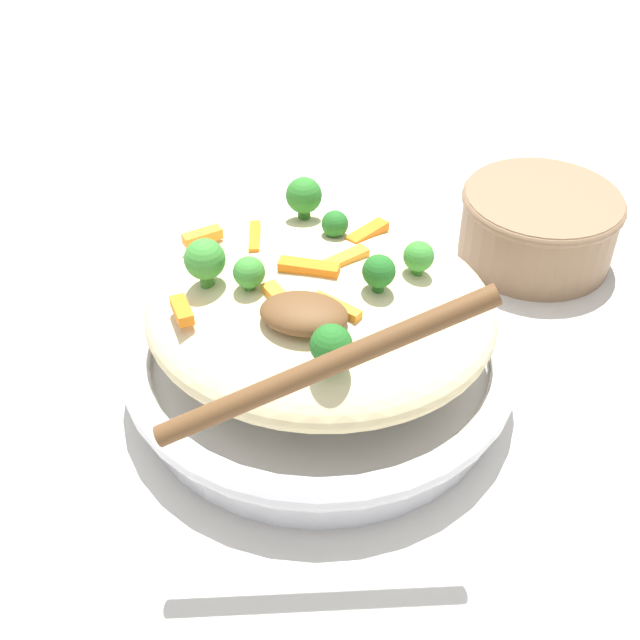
% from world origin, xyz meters
% --- Properties ---
extents(ground_plane, '(2.40, 2.40, 0.00)m').
position_xyz_m(ground_plane, '(0.00, 0.00, 0.00)').
color(ground_plane, beige).
extents(serving_bowl, '(0.28, 0.28, 0.05)m').
position_xyz_m(serving_bowl, '(0.00, 0.00, 0.03)').
color(serving_bowl, silver).
rests_on(serving_bowl, ground_plane).
extents(pasta_mound, '(0.24, 0.23, 0.06)m').
position_xyz_m(pasta_mound, '(0.00, 0.00, 0.07)').
color(pasta_mound, beige).
rests_on(pasta_mound, serving_bowl).
extents(carrot_piece_0, '(0.03, 0.04, 0.01)m').
position_xyz_m(carrot_piece_0, '(0.02, 0.06, 0.10)').
color(carrot_piece_0, orange).
rests_on(carrot_piece_0, pasta_mound).
extents(carrot_piece_1, '(0.03, 0.03, 0.01)m').
position_xyz_m(carrot_piece_1, '(0.01, 0.02, 0.10)').
color(carrot_piece_1, orange).
rests_on(carrot_piece_1, pasta_mound).
extents(carrot_piece_2, '(0.03, 0.03, 0.01)m').
position_xyz_m(carrot_piece_2, '(-0.02, -0.04, 0.10)').
color(carrot_piece_2, orange).
rests_on(carrot_piece_2, pasta_mound).
extents(carrot_piece_3, '(0.04, 0.01, 0.01)m').
position_xyz_m(carrot_piece_3, '(-0.01, 0.00, 0.11)').
color(carrot_piece_3, orange).
rests_on(carrot_piece_3, pasta_mound).
extents(carrot_piece_4, '(0.03, 0.03, 0.01)m').
position_xyz_m(carrot_piece_4, '(-0.09, 0.03, 0.10)').
color(carrot_piece_4, orange).
rests_on(carrot_piece_4, pasta_mound).
extents(carrot_piece_5, '(0.03, 0.02, 0.01)m').
position_xyz_m(carrot_piece_5, '(0.02, -0.03, 0.10)').
color(carrot_piece_5, orange).
rests_on(carrot_piece_5, pasta_mound).
extents(carrot_piece_6, '(0.02, 0.03, 0.01)m').
position_xyz_m(carrot_piece_6, '(-0.08, -0.05, 0.10)').
color(carrot_piece_6, orange).
rests_on(carrot_piece_6, pasta_mound).
extents(carrot_piece_7, '(0.02, 0.04, 0.01)m').
position_xyz_m(carrot_piece_7, '(-0.06, 0.04, 0.10)').
color(carrot_piece_7, orange).
rests_on(carrot_piece_7, pasta_mound).
extents(broccoli_floret_0, '(0.02, 0.02, 0.03)m').
position_xyz_m(broccoli_floret_0, '(0.04, -0.01, 0.12)').
color(broccoli_floret_0, '#205B1C').
rests_on(broccoli_floret_0, pasta_mound).
extents(broccoli_floret_1, '(0.02, 0.02, 0.02)m').
position_xyz_m(broccoli_floret_1, '(-0.00, 0.05, 0.11)').
color(broccoli_floret_1, '#205B1C').
rests_on(broccoli_floret_1, pasta_mound).
extents(broccoli_floret_2, '(0.02, 0.02, 0.03)m').
position_xyz_m(broccoli_floret_2, '(0.06, 0.02, 0.11)').
color(broccoli_floret_2, '#377928').
rests_on(broccoli_floret_2, pasta_mound).
extents(broccoli_floret_3, '(0.02, 0.02, 0.03)m').
position_xyz_m(broccoli_floret_3, '(-0.04, -0.02, 0.11)').
color(broccoli_floret_3, '#377928').
rests_on(broccoli_floret_3, pasta_mound).
extents(broccoli_floret_4, '(0.03, 0.03, 0.03)m').
position_xyz_m(broccoli_floret_4, '(-0.03, 0.08, 0.11)').
color(broccoli_floret_4, '#296820').
rests_on(broccoli_floret_4, pasta_mound).
extents(broccoli_floret_5, '(0.03, 0.03, 0.03)m').
position_xyz_m(broccoli_floret_5, '(0.02, -0.08, 0.11)').
color(broccoli_floret_5, '#205B1C').
rests_on(broccoli_floret_5, pasta_mound).
extents(broccoli_floret_6, '(0.03, 0.03, 0.04)m').
position_xyz_m(broccoli_floret_6, '(-0.07, -0.02, 0.12)').
color(broccoli_floret_6, '#377928').
rests_on(broccoli_floret_6, pasta_mound).
extents(serving_spoon, '(0.17, 0.14, 0.08)m').
position_xyz_m(serving_spoon, '(0.01, -0.08, 0.12)').
color(serving_spoon, brown).
rests_on(serving_spoon, pasta_mound).
extents(companion_bowl, '(0.14, 0.14, 0.06)m').
position_xyz_m(companion_bowl, '(0.15, 0.20, 0.04)').
color(companion_bowl, '#8C6B4C').
rests_on(companion_bowl, ground_plane).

